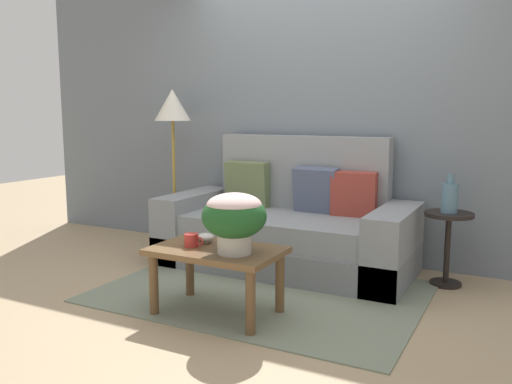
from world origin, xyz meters
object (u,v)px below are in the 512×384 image
object	(u,v)px
couch	(288,229)
table_vase	(450,197)
side_table	(448,235)
coffee_table	(217,260)
snack_bowl	(205,238)
floor_lamp	(173,120)
potted_plant	(234,216)
coffee_mug	(192,240)

from	to	relation	value
couch	table_vase	world-z (taller)	couch
side_table	coffee_table	bearing A→B (deg)	-133.49
coffee_table	snack_bowl	distance (m)	0.20
floor_lamp	potted_plant	distance (m)	2.07
couch	coffee_mug	bearing A→B (deg)	-95.67
couch	potted_plant	xyz separation A→B (m)	(0.21, -1.28, 0.36)
potted_plant	snack_bowl	world-z (taller)	potted_plant
couch	potted_plant	size ratio (longest dim) A/B	5.24
couch	side_table	size ratio (longest dim) A/B	3.72
coffee_table	floor_lamp	size ratio (longest dim) A/B	0.55
coffee_mug	couch	bearing A→B (deg)	84.33
coffee_mug	table_vase	world-z (taller)	table_vase
couch	table_vase	size ratio (longest dim) A/B	7.20
side_table	coffee_mug	world-z (taller)	side_table
couch	table_vase	distance (m)	1.33
floor_lamp	potted_plant	size ratio (longest dim) A/B	3.80
side_table	coffee_mug	xyz separation A→B (m)	(-1.41, -1.35, 0.10)
potted_plant	coffee_mug	size ratio (longest dim) A/B	2.95
coffee_table	floor_lamp	bearing A→B (deg)	134.53
snack_bowl	table_vase	bearing A→B (deg)	41.21
side_table	table_vase	world-z (taller)	table_vase
floor_lamp	coffee_mug	size ratio (longest dim) A/B	11.23
coffee_table	side_table	distance (m)	1.81
table_vase	snack_bowl	bearing A→B (deg)	-138.79
snack_bowl	table_vase	distance (m)	1.85
potted_plant	table_vase	xyz separation A→B (m)	(1.08, 1.36, 0.00)
potted_plant	side_table	bearing A→B (deg)	51.87
coffee_table	coffee_mug	xyz separation A→B (m)	(-0.16, -0.04, 0.12)
floor_lamp	potted_plant	bearing A→B (deg)	-43.27
coffee_mug	snack_bowl	distance (m)	0.13
coffee_table	coffee_mug	world-z (taller)	coffee_mug
couch	snack_bowl	world-z (taller)	couch
coffee_mug	coffee_table	bearing A→B (deg)	14.66
floor_lamp	potted_plant	xyz separation A→B (m)	(1.45, -1.37, -0.56)
floor_lamp	coffee_mug	xyz separation A→B (m)	(1.12, -1.35, -0.75)
couch	snack_bowl	size ratio (longest dim) A/B	16.59
coffee_table	snack_bowl	bearing A→B (deg)	149.86
potted_plant	snack_bowl	bearing A→B (deg)	155.10
floor_lamp	table_vase	bearing A→B (deg)	-0.25
coffee_table	coffee_mug	size ratio (longest dim) A/B	6.12
coffee_table	side_table	world-z (taller)	side_table
coffee_table	side_table	bearing A→B (deg)	46.51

